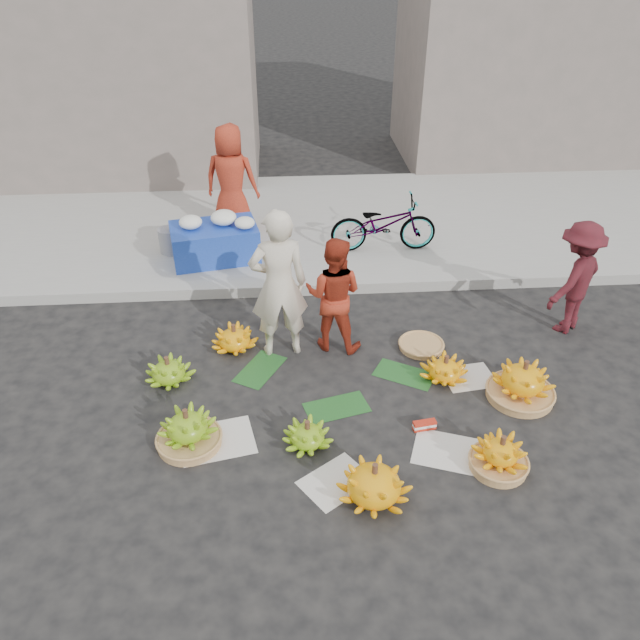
{
  "coord_description": "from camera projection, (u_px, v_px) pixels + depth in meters",
  "views": [
    {
      "loc": [
        -0.61,
        -5.08,
        4.29
      ],
      "look_at": [
        -0.23,
        0.4,
        0.7
      ],
      "focal_mm": 35.0,
      "sensor_mm": 36.0,
      "label": 1
    }
  ],
  "objects": [
    {
      "name": "banana_bunch_1",
      "position": [
        307.0,
        435.0,
        5.93
      ],
      "size": [
        0.58,
        0.58,
        0.3
      ],
      "rotation": [
        0.0,
        0.0,
        0.36
      ],
      "color": "#629B16",
      "rests_on": "ground"
    },
    {
      "name": "banana_bunch_0",
      "position": [
        188.0,
        430.0,
        5.91
      ],
      "size": [
        0.7,
        0.7,
        0.43
      ],
      "rotation": [
        0.0,
        0.0,
        0.43
      ],
      "color": "#AF7E49",
      "rests_on": "ground"
    },
    {
      "name": "banana_bunch_4",
      "position": [
        522.0,
        382.0,
        6.48
      ],
      "size": [
        0.81,
        0.81,
        0.47
      ],
      "rotation": [
        0.0,
        0.0,
        -0.43
      ],
      "color": "#AF7E49",
      "rests_on": "ground"
    },
    {
      "name": "flower_vendor",
      "position": [
        231.0,
        180.0,
        9.33
      ],
      "size": [
        0.9,
        0.68,
        1.66
      ],
      "primitive_type": "imported",
      "rotation": [
        0.0,
        0.0,
        2.93
      ],
      "color": "#BA371C",
      "rests_on": "sidewalk"
    },
    {
      "name": "banana_bunch_5",
      "position": [
        445.0,
        369.0,
        6.78
      ],
      "size": [
        0.63,
        0.63,
        0.31
      ],
      "rotation": [
        0.0,
        0.0,
        0.4
      ],
      "color": "#FFAE0C",
      "rests_on": "ground"
    },
    {
      "name": "banana_bunch_7",
      "position": [
        234.0,
        338.0,
        7.26
      ],
      "size": [
        0.58,
        0.58,
        0.33
      ],
      "rotation": [
        0.0,
        0.0,
        0.13
      ],
      "color": "#FFAE0C",
      "rests_on": "ground"
    },
    {
      "name": "bicycle",
      "position": [
        384.0,
        224.0,
        9.01
      ],
      "size": [
        0.55,
        1.54,
        0.81
      ],
      "primitive_type": "imported",
      "rotation": [
        0.0,
        0.0,
        1.58
      ],
      "color": "gray",
      "rests_on": "sidewalk"
    },
    {
      "name": "sidewalk",
      "position": [
        318.0,
        222.0,
        10.18
      ],
      "size": [
        40.0,
        4.0,
        0.12
      ],
      "primitive_type": "cube",
      "color": "#989590",
      "rests_on": "ground"
    },
    {
      "name": "vendor_cream",
      "position": [
        279.0,
        285.0,
        6.81
      ],
      "size": [
        0.69,
        0.5,
        1.77
      ],
      "primitive_type": "imported",
      "rotation": [
        0.0,
        0.0,
        3.27
      ],
      "color": "beige",
      "rests_on": "ground"
    },
    {
      "name": "man_striped",
      "position": [
        575.0,
        278.0,
        7.31
      ],
      "size": [
        1.04,
        0.97,
        1.4
      ],
      "primitive_type": "imported",
      "rotation": [
        0.0,
        0.0,
        3.81
      ],
      "color": "maroon",
      "rests_on": "ground"
    },
    {
      "name": "flower_table",
      "position": [
        215.0,
        240.0,
        8.84
      ],
      "size": [
        1.32,
        0.97,
        0.7
      ],
      "rotation": [
        0.0,
        0.0,
        0.2
      ],
      "color": "#1A3BAD",
      "rests_on": "sidewalk"
    },
    {
      "name": "building_right",
      "position": [
        540.0,
        25.0,
        11.95
      ],
      "size": [
        5.0,
        3.0,
        5.0
      ],
      "primitive_type": "cube",
      "color": "gray",
      "rests_on": "sidewalk"
    },
    {
      "name": "basket_spare",
      "position": [
        421.0,
        346.0,
        7.33
      ],
      "size": [
        0.66,
        0.66,
        0.06
      ],
      "primitive_type": "cylinder",
      "rotation": [
        0.0,
        0.0,
        0.36
      ],
      "color": "#AF7E49",
      "rests_on": "ground"
    },
    {
      "name": "curb",
      "position": [
        328.0,
        286.0,
        8.42
      ],
      "size": [
        40.0,
        0.25,
        0.15
      ],
      "primitive_type": "cube",
      "color": "#989590",
      "rests_on": "ground"
    },
    {
      "name": "banana_bunch_2",
      "position": [
        374.0,
        483.0,
        5.36
      ],
      "size": [
        0.68,
        0.68,
        0.41
      ],
      "rotation": [
        0.0,
        0.0,
        0.03
      ],
      "color": "#FFAE0C",
      "rests_on": "ground"
    },
    {
      "name": "ground",
      "position": [
        344.0,
        395.0,
        6.62
      ],
      "size": [
        80.0,
        80.0,
        0.0
      ],
      "primitive_type": "plane",
      "color": "black",
      "rests_on": "ground"
    },
    {
      "name": "incense_stack",
      "position": [
        424.0,
        425.0,
        6.15
      ],
      "size": [
        0.24,
        0.11,
        0.09
      ],
      "primitive_type": "cube",
      "rotation": [
        0.0,
        0.0,
        0.16
      ],
      "color": "red",
      "rests_on": "ground"
    },
    {
      "name": "newspaper_scatter",
      "position": [
        353.0,
        448.0,
        5.95
      ],
      "size": [
        3.2,
        1.8,
        0.0
      ],
      "primitive_type": null,
      "color": "silver",
      "rests_on": "ground"
    },
    {
      "name": "vendor_red",
      "position": [
        334.0,
        295.0,
        7.02
      ],
      "size": [
        0.8,
        0.71,
        1.38
      ],
      "primitive_type": "imported",
      "rotation": [
        0.0,
        0.0,
        2.82
      ],
      "color": "#BA371C",
      "rests_on": "ground"
    },
    {
      "name": "banana_leaves",
      "position": [
        333.0,
        383.0,
        6.78
      ],
      "size": [
        2.0,
        1.0,
        0.0
      ],
      "primitive_type": null,
      "color": "#1A4E1E",
      "rests_on": "ground"
    },
    {
      "name": "grey_bucket",
      "position": [
        170.0,
        240.0,
        9.07
      ],
      "size": [
        0.32,
        0.32,
        0.36
      ],
      "primitive_type": "cylinder",
      "color": "gray",
      "rests_on": "sidewalk"
    },
    {
      "name": "building_left",
      "position": [
        87.0,
        64.0,
        11.31
      ],
      "size": [
        6.0,
        3.0,
        4.0
      ],
      "primitive_type": "cube",
      "color": "gray",
      "rests_on": "sidewalk"
    },
    {
      "name": "banana_bunch_6",
      "position": [
        168.0,
        371.0,
        6.74
      ],
      "size": [
        0.64,
        0.64,
        0.32
      ],
      "rotation": [
        0.0,
        0.0,
        -0.36
      ],
      "color": "#629B16",
      "rests_on": "ground"
    },
    {
      "name": "banana_bunch_3",
      "position": [
        500.0,
        455.0,
        5.67
      ],
      "size": [
        0.59,
        0.59,
        0.38
      ],
      "rotation": [
        0.0,
        0.0,
        0.43
      ],
      "color": "#AF7E49",
      "rests_on": "ground"
    }
  ]
}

